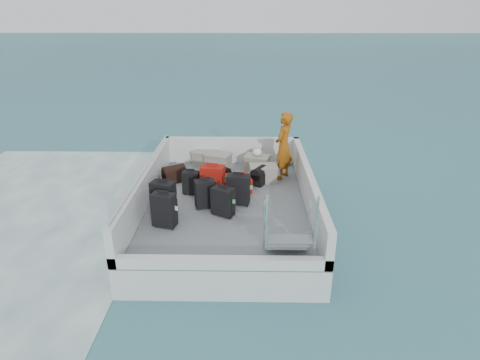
% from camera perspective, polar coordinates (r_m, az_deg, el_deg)
% --- Properties ---
extents(ground, '(160.00, 160.00, 0.00)m').
position_cam_1_polar(ground, '(8.99, -1.78, -6.61)').
color(ground, '#1C5763').
rests_on(ground, ground).
extents(wake_foam, '(10.00, 10.00, 0.00)m').
position_cam_1_polar(wake_foam, '(10.38, -29.41, -5.55)').
color(wake_foam, white).
rests_on(wake_foam, ground).
extents(ferry_hull, '(3.60, 5.00, 0.60)m').
position_cam_1_polar(ferry_hull, '(8.85, -1.80, -4.93)').
color(ferry_hull, silver).
rests_on(ferry_hull, ground).
extents(deck, '(3.30, 4.70, 0.02)m').
position_cam_1_polar(deck, '(8.71, -1.82, -3.13)').
color(deck, slate).
rests_on(deck, ferry_hull).
extents(deck_fittings, '(3.60, 5.00, 0.90)m').
position_cam_1_polar(deck_fittings, '(8.25, 0.45, -1.75)').
color(deck_fittings, silver).
rests_on(deck_fittings, deck).
extents(suitcase_0, '(0.49, 0.36, 0.68)m').
position_cam_1_polar(suitcase_0, '(7.72, -10.74, -4.26)').
color(suitcase_0, black).
rests_on(suitcase_0, deck).
extents(suitcase_1, '(0.53, 0.41, 0.70)m').
position_cam_1_polar(suitcase_1, '(8.18, -10.81, -2.58)').
color(suitcase_1, black).
rests_on(suitcase_1, deck).
extents(suitcase_2, '(0.39, 0.26, 0.53)m').
position_cam_1_polar(suitcase_2, '(9.01, -6.96, -0.41)').
color(suitcase_2, black).
rests_on(suitcase_2, deck).
extents(suitcase_4, '(0.47, 0.36, 0.61)m').
position_cam_1_polar(suitcase_4, '(8.35, -4.99, -2.01)').
color(suitcase_4, black).
rests_on(suitcase_4, deck).
extents(suitcase_5, '(0.54, 0.37, 0.70)m').
position_cam_1_polar(suitcase_5, '(8.85, -3.89, -0.16)').
color(suitcase_5, maroon).
rests_on(suitcase_5, deck).
extents(suitcase_6, '(0.50, 0.43, 0.60)m').
position_cam_1_polar(suitcase_6, '(8.01, -2.43, -3.12)').
color(suitcase_6, black).
rests_on(suitcase_6, deck).
extents(suitcase_7, '(0.51, 0.35, 0.66)m').
position_cam_1_polar(suitcase_7, '(8.46, -0.22, -1.40)').
color(suitcase_7, black).
rests_on(suitcase_7, deck).
extents(suitcase_8, '(0.95, 0.74, 0.33)m').
position_cam_1_polar(suitcase_8, '(9.14, -1.19, -0.58)').
color(suitcase_8, maroon).
rests_on(suitcase_8, deck).
extents(duffel_0, '(0.61, 0.54, 0.32)m').
position_cam_1_polar(duffel_0, '(9.76, -9.35, 0.64)').
color(duffel_0, black).
rests_on(duffel_0, deck).
extents(duffel_1, '(0.52, 0.51, 0.32)m').
position_cam_1_polar(duffel_1, '(9.60, -2.71, 0.55)').
color(duffel_1, black).
rests_on(duffel_1, deck).
extents(duffel_2, '(0.48, 0.52, 0.32)m').
position_cam_1_polar(duffel_2, '(9.53, 2.76, 0.38)').
color(duffel_2, black).
rests_on(duffel_2, deck).
extents(crate_0, '(0.69, 0.57, 0.36)m').
position_cam_1_polar(crate_0, '(10.70, -4.86, 3.04)').
color(crate_0, gray).
rests_on(crate_0, deck).
extents(crate_1, '(0.72, 0.61, 0.37)m').
position_cam_1_polar(crate_1, '(10.47, -3.11, 2.65)').
color(crate_1, gray).
rests_on(crate_1, deck).
extents(crate_2, '(0.67, 0.55, 0.35)m').
position_cam_1_polar(crate_2, '(10.37, 2.46, 2.42)').
color(crate_2, gray).
rests_on(crate_2, deck).
extents(crate_3, '(0.65, 0.47, 0.37)m').
position_cam_1_polar(crate_3, '(9.67, 3.35, 0.88)').
color(crate_3, gray).
rests_on(crate_3, deck).
extents(yellow_bag, '(0.28, 0.26, 0.22)m').
position_cam_1_polar(yellow_bag, '(10.72, 6.34, 2.61)').
color(yellow_bag, gold).
rests_on(yellow_bag, deck).
extents(white_bag, '(0.24, 0.24, 0.18)m').
position_cam_1_polar(white_bag, '(10.28, 2.48, 3.80)').
color(white_bag, white).
rests_on(white_bag, crate_2).
extents(passenger, '(0.63, 0.72, 1.64)m').
position_cam_1_polar(passenger, '(9.70, 6.21, 4.83)').
color(passenger, orange).
rests_on(passenger, deck).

